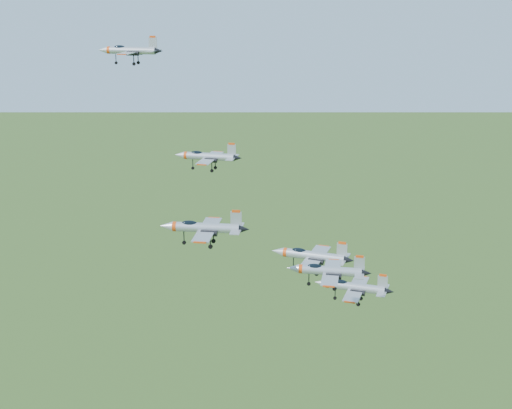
# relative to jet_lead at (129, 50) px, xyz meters

# --- Properties ---
(jet_lead) EXTENTS (10.58, 8.70, 2.83)m
(jet_lead) POSITION_rel_jet_lead_xyz_m (0.00, 0.00, 0.00)
(jet_lead) COLOR #A0A5AC
(jet_left_high) EXTENTS (10.53, 8.63, 2.83)m
(jet_left_high) POSITION_rel_jet_lead_xyz_m (13.59, -4.69, -15.03)
(jet_left_high) COLOR #A0A5AC
(jet_right_high) EXTENTS (11.30, 9.38, 3.02)m
(jet_right_high) POSITION_rel_jet_lead_xyz_m (19.32, -25.87, -18.88)
(jet_right_high) COLOR #A0A5AC
(jet_left_low) EXTENTS (13.09, 10.90, 3.50)m
(jet_left_low) POSITION_rel_jet_lead_xyz_m (29.62, -3.82, -29.93)
(jet_left_low) COLOR #A0A5AC
(jet_right_low) EXTENTS (10.84, 8.94, 2.90)m
(jet_right_low) POSITION_rel_jet_lead_xyz_m (34.24, -21.33, -25.02)
(jet_right_low) COLOR #A0A5AC
(jet_trail) EXTENTS (11.76, 9.76, 3.14)m
(jet_trail) POSITION_rel_jet_lead_xyz_m (36.52, -9.00, -32.25)
(jet_trail) COLOR #A0A5AC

